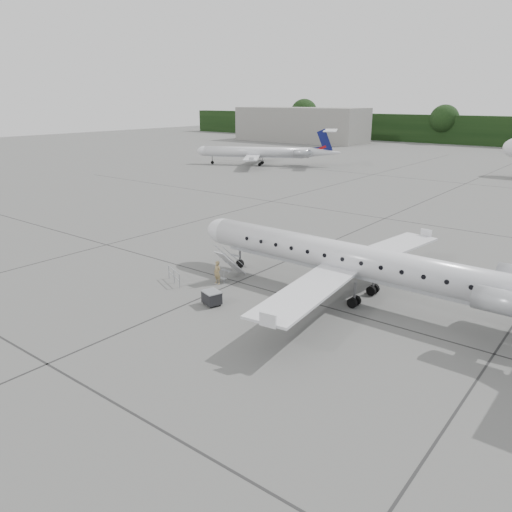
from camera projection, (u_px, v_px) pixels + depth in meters
The scene contains 8 objects.
ground at pixel (274, 326), 28.90m from camera, with size 320.00×320.00×0.00m, color #60605E.
terminal_building at pixel (301, 125), 151.11m from camera, with size 40.00×14.00×10.00m, color gray.
main_regional_jet at pixel (353, 244), 32.17m from camera, with size 28.54×20.55×7.32m, color silver, non-canonical shape.
airstair at pixel (230, 264), 36.28m from camera, with size 0.85×2.52×2.29m, color silver, non-canonical shape.
passenger at pixel (217, 273), 35.32m from camera, with size 0.62×0.40×1.69m, color #967F51.
safety_railing at pixel (174, 277), 35.54m from camera, with size 2.20×0.08×1.00m, color #94979C, non-canonical shape.
baggage_cart at pixel (212, 298), 31.79m from camera, with size 1.14×0.92×0.99m, color black, non-canonical shape.
bg_regional_left at pixel (256, 147), 97.77m from camera, with size 26.81×19.31×7.03m, color silver, non-canonical shape.
Camera 1 is at (15.38, -21.38, 12.63)m, focal length 35.00 mm.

